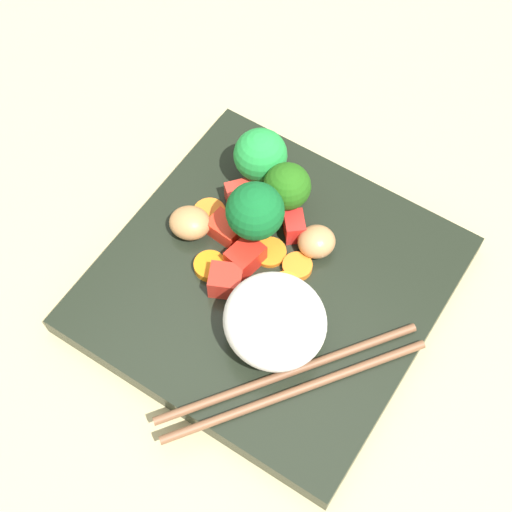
% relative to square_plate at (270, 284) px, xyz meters
% --- Properties ---
extents(ground_plane, '(1.10, 1.10, 0.02)m').
position_rel_square_plate_xyz_m(ground_plane, '(0.00, 0.00, -0.02)').
color(ground_plane, tan).
extents(square_plate, '(0.28, 0.28, 0.02)m').
position_rel_square_plate_xyz_m(square_plate, '(0.00, 0.00, 0.00)').
color(square_plate, black).
rests_on(square_plate, ground_plane).
extents(rice_mound, '(0.10, 0.11, 0.06)m').
position_rel_square_plate_xyz_m(rice_mound, '(-0.04, -0.03, 0.04)').
color(rice_mound, white).
rests_on(rice_mound, square_plate).
extents(broccoli_floret_0, '(0.05, 0.05, 0.07)m').
position_rel_square_plate_xyz_m(broccoli_floret_0, '(0.02, 0.03, 0.05)').
color(broccoli_floret_0, '#82BF51').
rests_on(broccoli_floret_0, square_plate).
extents(broccoli_floret_1, '(0.04, 0.04, 0.06)m').
position_rel_square_plate_xyz_m(broccoli_floret_1, '(0.06, 0.03, 0.04)').
color(broccoli_floret_1, '#5C9849').
rests_on(broccoli_floret_1, square_plate).
extents(broccoli_floret_2, '(0.05, 0.05, 0.06)m').
position_rel_square_plate_xyz_m(broccoli_floret_2, '(0.08, 0.07, 0.05)').
color(broccoli_floret_2, '#78BD58').
rests_on(broccoli_floret_2, square_plate).
extents(carrot_slice_0, '(0.03, 0.03, 0.00)m').
position_rel_square_plate_xyz_m(carrot_slice_0, '(0.02, 0.01, 0.01)').
color(carrot_slice_0, orange).
rests_on(carrot_slice_0, square_plate).
extents(carrot_slice_1, '(0.04, 0.04, 0.01)m').
position_rel_square_plate_xyz_m(carrot_slice_1, '(0.02, -0.01, 0.01)').
color(carrot_slice_1, orange).
rests_on(carrot_slice_1, square_plate).
extents(carrot_slice_2, '(0.03, 0.03, 0.01)m').
position_rel_square_plate_xyz_m(carrot_slice_2, '(-0.00, -0.01, 0.01)').
color(carrot_slice_2, orange).
rests_on(carrot_slice_2, square_plate).
extents(carrot_slice_3, '(0.04, 0.04, 0.00)m').
position_rel_square_plate_xyz_m(carrot_slice_3, '(0.02, 0.08, 0.01)').
color(carrot_slice_3, orange).
rests_on(carrot_slice_3, square_plate).
extents(carrot_slice_4, '(0.04, 0.04, 0.01)m').
position_rel_square_plate_xyz_m(carrot_slice_4, '(-0.02, 0.05, 0.01)').
color(carrot_slice_4, orange).
rests_on(carrot_slice_4, square_plate).
extents(pepper_chunk_0, '(0.03, 0.03, 0.02)m').
position_rel_square_plate_xyz_m(pepper_chunk_0, '(-0.00, 0.03, 0.02)').
color(pepper_chunk_0, red).
rests_on(pepper_chunk_0, square_plate).
extents(pepper_chunk_1, '(0.03, 0.03, 0.02)m').
position_rel_square_plate_xyz_m(pepper_chunk_1, '(0.05, 0.01, 0.02)').
color(pepper_chunk_1, red).
rests_on(pepper_chunk_1, square_plate).
extents(pepper_chunk_2, '(0.03, 0.03, 0.02)m').
position_rel_square_plate_xyz_m(pepper_chunk_2, '(-0.03, 0.03, 0.02)').
color(pepper_chunk_2, red).
rests_on(pepper_chunk_2, square_plate).
extents(pepper_chunk_3, '(0.04, 0.04, 0.02)m').
position_rel_square_plate_xyz_m(pepper_chunk_3, '(0.05, 0.06, 0.02)').
color(pepper_chunk_3, red).
rests_on(pepper_chunk_3, square_plate).
extents(pepper_chunk_4, '(0.02, 0.03, 0.02)m').
position_rel_square_plate_xyz_m(pepper_chunk_4, '(0.01, 0.06, 0.02)').
color(pepper_chunk_4, red).
rests_on(pepper_chunk_4, square_plate).
extents(chicken_piece_0, '(0.04, 0.05, 0.02)m').
position_rel_square_plate_xyz_m(chicken_piece_0, '(0.00, 0.08, 0.02)').
color(chicken_piece_0, '#BA804C').
rests_on(chicken_piece_0, square_plate).
extents(chicken_piece_1, '(0.04, 0.04, 0.02)m').
position_rel_square_plate_xyz_m(chicken_piece_1, '(0.05, -0.02, 0.02)').
color(chicken_piece_1, tan).
rests_on(chicken_piece_1, square_plate).
extents(chicken_piece_3, '(0.04, 0.04, 0.03)m').
position_rel_square_plate_xyz_m(chicken_piece_3, '(0.08, 0.04, 0.02)').
color(chicken_piece_3, tan).
rests_on(chicken_piece_3, square_plate).
extents(chopstick_pair, '(0.19, 0.14, 0.01)m').
position_rel_square_plate_xyz_m(chopstick_pair, '(-0.07, -0.07, 0.01)').
color(chopstick_pair, brown).
rests_on(chopstick_pair, square_plate).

